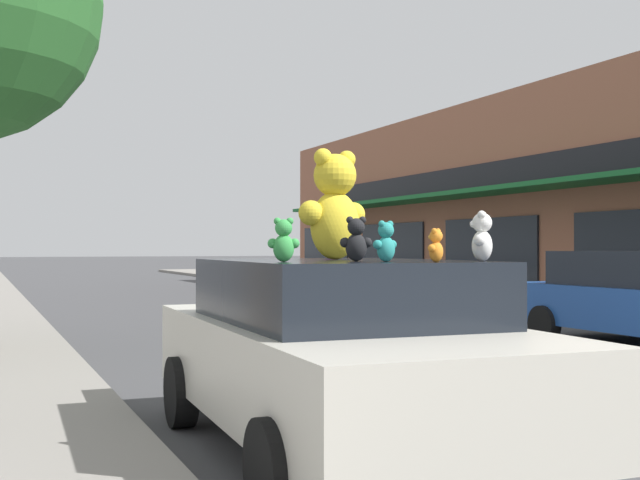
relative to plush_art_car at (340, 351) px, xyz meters
The scene contains 9 objects.
ground_plane 3.59m from the plush_art_car, 10.42° to the left, with size 260.00×260.00×0.00m, color #424244.
plush_art_car is the anchor object (origin of this frame).
teddy_bear_giant 1.15m from the plush_art_car, 72.94° to the left, with size 0.67×0.45×0.88m.
teddy_bear_black 0.96m from the plush_art_car, 100.64° to the right, with size 0.24×0.17×0.31m.
teddy_bear_white 1.40m from the plush_art_car, 51.78° to the right, with size 0.23×0.25×0.35m.
teddy_bear_teal 1.10m from the plush_art_car, 89.60° to the right, with size 0.21×0.15×0.28m.
teddy_bear_pink 1.30m from the plush_art_car, 70.39° to the left, with size 0.19×0.23×0.31m.
teddy_bear_green 1.16m from the plush_art_car, 142.28° to the right, with size 0.23×0.16×0.30m.
teddy_bear_orange 1.32m from the plush_art_car, 78.39° to the right, with size 0.16×0.14×0.22m.
Camera 1 is at (-5.97, -6.14, 1.56)m, focal length 45.00 mm.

